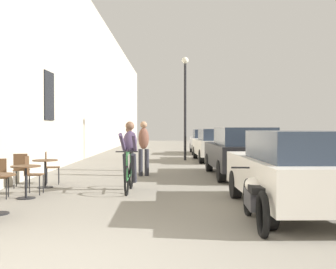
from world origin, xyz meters
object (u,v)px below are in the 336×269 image
object	(u,v)px
pedestrian_near	(144,145)
pedestrian_mid	(129,146)
parked_car_second	(241,151)
parked_car_nearest	(294,170)
cafe_chair_far_toward_wall	(21,168)
cafe_chair_far_toward_street	(50,165)
parked_motorcycle	(255,199)
cafe_chair_mid_toward_street	(31,172)
cafe_table_far	(45,168)
street_lamp	(185,95)
parked_car_fourth	(205,141)
cafe_table_mid	(26,175)
cyclist_on_bicycle	(129,158)
parked_car_third	(215,144)

from	to	relation	value
pedestrian_near	pedestrian_mid	world-z (taller)	pedestrian_near
parked_car_second	parked_car_nearest	bearing A→B (deg)	-89.73
parked_car_second	cafe_chair_far_toward_wall	bearing A→B (deg)	-158.11
cafe_chair_far_toward_street	parked_motorcycle	size ratio (longest dim) A/B	0.41
cafe_chair_mid_toward_street	pedestrian_near	distance (m)	4.36
cafe_table_far	street_lamp	world-z (taller)	street_lamp
cafe_chair_mid_toward_street	parked_car_nearest	world-z (taller)	parked_car_nearest
cafe_chair_far_toward_street	pedestrian_near	size ratio (longest dim) A/B	0.51
cafe_chair_far_toward_street	parked_car_nearest	world-z (taller)	parked_car_nearest
parked_car_second	cafe_chair_far_toward_street	bearing A→B (deg)	-162.97
cafe_chair_mid_toward_street	cafe_table_far	xyz separation A→B (m)	(0.00, 1.07, 0.00)
parked_car_second	parked_car_fourth	size ratio (longest dim) A/B	1.09
cafe_table_mid	street_lamp	size ratio (longest dim) A/B	0.15
pedestrian_mid	parked_car_second	world-z (taller)	pedestrian_mid
cafe_table_mid	cafe_table_far	xyz separation A→B (m)	(-0.07, 1.63, 0.00)
cafe_table_mid	cyclist_on_bicycle	world-z (taller)	cyclist_on_bicycle
cafe_chair_mid_toward_street	cafe_chair_far_toward_street	xyz separation A→B (m)	(-0.07, 1.73, 0.00)
street_lamp	parked_car_second	bearing A→B (deg)	-76.73
pedestrian_near	pedestrian_mid	bearing A→B (deg)	111.74
cyclist_on_bicycle	pedestrian_near	size ratio (longest dim) A/B	1.00
pedestrian_near	parked_car_fourth	xyz separation A→B (m)	(2.94, 11.18, -0.24)
cafe_table_far	parked_car_nearest	xyz separation A→B (m)	(5.51, -3.06, 0.26)
cafe_table_far	pedestrian_near	bearing A→B (deg)	46.83
cafe_chair_far_toward_wall	pedestrian_near	bearing A→B (deg)	41.30
parked_car_third	parked_car_fourth	distance (m)	5.29
cyclist_on_bicycle	parked_car_third	bearing A→B (deg)	70.98
cafe_chair_mid_toward_street	parked_car_second	world-z (taller)	parked_car_second
parked_car_nearest	parked_motorcycle	bearing A→B (deg)	-134.00
cafe_chair_far_toward_street	parked_car_fourth	xyz separation A→B (m)	(5.40, 13.07, 0.23)
cafe_table_far	cafe_chair_far_toward_wall	distance (m)	0.60
parked_car_nearest	cafe_chair_far_toward_wall	bearing A→B (deg)	153.96
cafe_chair_mid_toward_street	cyclist_on_bicycle	size ratio (longest dim) A/B	0.51
cyclist_on_bicycle	street_lamp	xyz separation A→B (m)	(1.71, 9.42, 2.30)
parked_car_nearest	parked_car_fourth	size ratio (longest dim) A/B	1.04
cafe_table_mid	cafe_chair_far_toward_street	world-z (taller)	cafe_chair_far_toward_street
pedestrian_near	street_lamp	size ratio (longest dim) A/B	0.36
parked_car_second	cafe_chair_mid_toward_street	bearing A→B (deg)	-147.94
cafe_chair_mid_toward_street	parked_motorcycle	bearing A→B (deg)	-32.45
cafe_table_far	parked_car_third	distance (m)	9.99
cafe_chair_mid_toward_street	cafe_chair_far_toward_street	size ratio (longest dim) A/B	1.00
cafe_table_mid	cafe_table_far	bearing A→B (deg)	92.63
pedestrian_mid	parked_car_second	xyz separation A→B (m)	(3.74, -1.79, -0.09)
cafe_chair_far_toward_street	cafe_chair_far_toward_wall	distance (m)	0.91
parked_motorcycle	cafe_table_mid	bearing A→B (deg)	152.41
cafe_chair_mid_toward_street	cafe_chair_far_toward_wall	size ratio (longest dim) A/B	1.00
cafe_table_far	pedestrian_mid	bearing A→B (deg)	67.17
cafe_table_far	cafe_chair_far_toward_wall	xyz separation A→B (m)	(-0.60, -0.07, -0.00)
cafe_chair_mid_toward_street	street_lamp	xyz separation A→B (m)	(3.95, 9.95, 2.59)
parked_car_fourth	parked_motorcycle	distance (m)	17.75
pedestrian_near	parked_car_fourth	size ratio (longest dim) A/B	0.43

